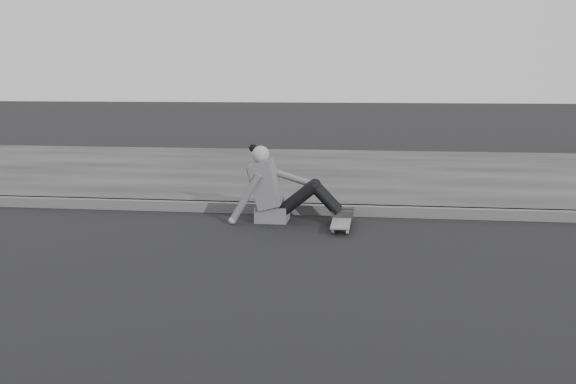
# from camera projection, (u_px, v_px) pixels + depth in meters

# --- Properties ---
(ground) EXTENTS (80.00, 80.00, 0.00)m
(ground) POSITION_uv_depth(u_px,v_px,m) (540.00, 290.00, 4.91)
(ground) COLOR black
(ground) RESTS_ON ground
(curb) EXTENTS (24.00, 0.16, 0.12)m
(curb) POSITION_uv_depth(u_px,v_px,m) (484.00, 214.00, 7.42)
(curb) COLOR #505050
(curb) RESTS_ON ground
(sidewalk) EXTENTS (24.00, 6.00, 0.12)m
(sidewalk) POSITION_uv_depth(u_px,v_px,m) (453.00, 175.00, 10.37)
(sidewalk) COLOR #353535
(sidewalk) RESTS_ON ground
(skateboard) EXTENTS (0.20, 0.78, 0.09)m
(skateboard) POSITION_uv_depth(u_px,v_px,m) (341.00, 222.00, 6.95)
(skateboard) COLOR #9C9C97
(skateboard) RESTS_ON ground
(seated_woman) EXTENTS (1.38, 0.46, 0.88)m
(seated_woman) POSITION_uv_depth(u_px,v_px,m) (278.00, 190.00, 7.24)
(seated_woman) COLOR #58585B
(seated_woman) RESTS_ON ground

